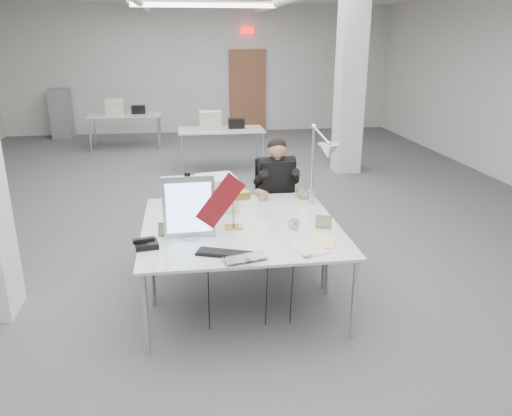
{
  "coord_description": "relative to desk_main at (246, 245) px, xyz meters",
  "views": [
    {
      "loc": [
        -0.47,
        -6.36,
        2.41
      ],
      "look_at": [
        0.15,
        -2.0,
        0.89
      ],
      "focal_mm": 35.0,
      "sensor_mm": 36.0,
      "label": 1
    }
  ],
  "objects": [
    {
      "name": "room_shell",
      "position": [
        0.04,
        2.63,
        0.95
      ],
      "size": [
        10.04,
        14.04,
        3.24
      ],
      "color": "#4C4C4E",
      "rests_on": "ground"
    },
    {
      "name": "desk_main",
      "position": [
        0.0,
        0.0,
        0.0
      ],
      "size": [
        1.8,
        0.9,
        0.02
      ],
      "primitive_type": "cube",
      "color": "silver",
      "rests_on": "room_shell"
    },
    {
      "name": "desk_second",
      "position": [
        0.0,
        0.9,
        0.0
      ],
      "size": [
        1.8,
        0.9,
        0.02
      ],
      "primitive_type": "cube",
      "color": "silver",
      "rests_on": "room_shell"
    },
    {
      "name": "bg_desk_a",
      "position": [
        0.2,
        5.5,
        0.0
      ],
      "size": [
        1.6,
        0.8,
        0.02
      ],
      "primitive_type": "cube",
      "color": "silver",
      "rests_on": "room_shell"
    },
    {
      "name": "bg_desk_b",
      "position": [
        -1.8,
        7.7,
        0.0
      ],
      "size": [
        1.6,
        0.8,
        0.02
      ],
      "primitive_type": "cube",
      "color": "silver",
      "rests_on": "room_shell"
    },
    {
      "name": "filing_cabinet",
      "position": [
        -3.5,
        9.15,
        -0.14
      ],
      "size": [
        0.45,
        0.55,
        1.2
      ],
      "primitive_type": "cube",
      "color": "gray",
      "rests_on": "room_shell"
    },
    {
      "name": "office_chair",
      "position": [
        0.54,
        1.58,
        -0.27
      ],
      "size": [
        0.5,
        0.5,
        0.94
      ],
      "primitive_type": null,
      "rotation": [
        0.0,
        0.0,
        0.09
      ],
      "color": "black",
      "rests_on": "room_shell"
    },
    {
      "name": "seated_person",
      "position": [
        0.54,
        1.53,
        0.16
      ],
      "size": [
        0.53,
        0.64,
        0.89
      ],
      "primitive_type": null,
      "rotation": [
        0.0,
        0.0,
        0.09
      ],
      "color": "black",
      "rests_on": "office_chair"
    },
    {
      "name": "monitor",
      "position": [
        -0.47,
        0.21,
        0.29
      ],
      "size": [
        0.44,
        0.06,
        0.55
      ],
      "primitive_type": "cube",
      "rotation": [
        0.0,
        0.0,
        0.03
      ],
      "color": "#B2B2B7",
      "rests_on": "desk_main"
    },
    {
      "name": "pennant",
      "position": [
        -0.2,
        0.18,
        0.34
      ],
      "size": [
        0.44,
        0.1,
        0.49
      ],
      "primitive_type": "cube",
      "rotation": [
        0.0,
        -0.87,
        0.2
      ],
      "color": "maroon",
      "rests_on": "monitor"
    },
    {
      "name": "keyboard",
      "position": [
        -0.21,
        -0.21,
        0.02
      ],
      "size": [
        0.47,
        0.3,
        0.02
      ],
      "primitive_type": "cube",
      "rotation": [
        0.0,
        0.0,
        -0.37
      ],
      "color": "black",
      "rests_on": "desk_main"
    },
    {
      "name": "laptop",
      "position": [
        -0.04,
        -0.39,
        0.03
      ],
      "size": [
        0.4,
        0.31,
        0.03
      ],
      "primitive_type": "imported",
      "rotation": [
        0.0,
        0.0,
        0.27
      ],
      "color": "#A4A5A9",
      "rests_on": "desk_main"
    },
    {
      "name": "mouse",
      "position": [
        0.44,
        -0.34,
        0.03
      ],
      "size": [
        0.09,
        0.07,
        0.03
      ],
      "primitive_type": "ellipsoid",
      "rotation": [
        0.0,
        0.0,
        -0.13
      ],
      "color": "silver",
      "rests_on": "desk_main"
    },
    {
      "name": "bankers_lamp",
      "position": [
        -0.07,
        0.37,
        0.2
      ],
      "size": [
        0.35,
        0.2,
        0.38
      ],
      "primitive_type": null,
      "rotation": [
        0.0,
        0.0,
        0.2
      ],
      "color": "gold",
      "rests_on": "desk_main"
    },
    {
      "name": "desk_phone",
      "position": [
        -0.83,
        0.03,
        0.04
      ],
      "size": [
        0.21,
        0.2,
        0.05
      ],
      "primitive_type": "cube",
      "rotation": [
        0.0,
        0.0,
        0.17
      ],
      "color": "black",
      "rests_on": "desk_main"
    },
    {
      "name": "picture_frame_left",
      "position": [
        -0.67,
        0.27,
        0.07
      ],
      "size": [
        0.16,
        0.06,
        0.12
      ],
      "primitive_type": "cube",
      "rotation": [
        -0.21,
        0.0,
        -0.11
      ],
      "color": "#A57747",
      "rests_on": "desk_main"
    },
    {
      "name": "picture_frame_right",
      "position": [
        0.74,
        0.26,
        0.07
      ],
      "size": [
        0.15,
        0.08,
        0.12
      ],
      "primitive_type": "cube",
      "rotation": [
        -0.21,
        0.0,
        -0.32
      ],
      "color": "tan",
      "rests_on": "desk_main"
    },
    {
      "name": "desk_clock",
      "position": [
        0.47,
        0.28,
        0.06
      ],
      "size": [
        0.11,
        0.06,
        0.1
      ],
      "primitive_type": "cylinder",
      "rotation": [
        1.57,
        0.0,
        -0.26
      ],
      "color": "#A7A7AC",
      "rests_on": "desk_main"
    },
    {
      "name": "paper_stack_a",
      "position": [
        0.49,
        -0.19,
        0.02
      ],
      "size": [
        0.31,
        0.37,
        0.01
      ],
      "primitive_type": "cube",
      "rotation": [
        0.0,
        0.0,
        0.37
      ],
      "color": "silver",
      "rests_on": "desk_main"
    },
    {
      "name": "paper_stack_b",
      "position": [
        0.65,
        -0.07,
        0.02
      ],
      "size": [
        0.29,
        0.33,
        0.01
      ],
      "primitive_type": "cube",
      "rotation": [
        0.0,
        0.0,
        -0.39
      ],
      "color": "#FFE198",
      "rests_on": "desk_main"
    },
    {
      "name": "paper_stack_c",
      "position": [
        0.71,
        0.04,
        0.02
      ],
      "size": [
        0.21,
        0.18,
        0.01
      ],
      "primitive_type": "cube",
      "rotation": [
        0.0,
        0.0,
        -0.32
      ],
      "color": "white",
      "rests_on": "desk_main"
    },
    {
      "name": "beige_monitor",
      "position": [
        -0.19,
        0.91,
        0.19
      ],
      "size": [
        0.42,
        0.4,
        0.35
      ],
      "primitive_type": "cube",
      "rotation": [
        0.0,
        0.0,
        0.18
      ],
      "color": "beige",
      "rests_on": "desk_second"
    },
    {
      "name": "architect_lamp",
      "position": [
        0.81,
        0.75,
        0.41
      ],
      "size": [
        0.22,
        0.63,
        0.8
      ],
      "primitive_type": null,
      "rotation": [
        0.0,
        0.0,
        0.0
      ],
      "color": "silver",
      "rests_on": "desk_second"
    }
  ]
}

